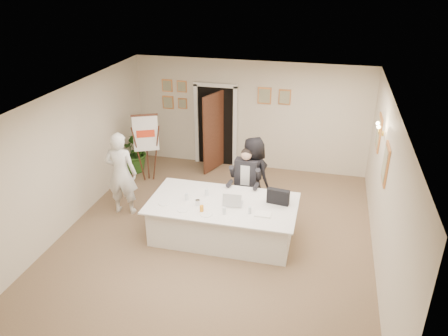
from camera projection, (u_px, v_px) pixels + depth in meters
floor at (215, 237)px, 8.64m from camera, size 7.00×7.00×0.00m
ceiling at (214, 100)px, 7.45m from camera, size 6.00×7.00×0.02m
wall_back at (250, 116)px, 11.12m from camera, size 6.00×0.10×2.80m
wall_front at (136, 304)px, 4.96m from camera, size 6.00×0.10×2.80m
wall_left at (69, 158)px, 8.69m from camera, size 0.10×7.00×2.80m
wall_right at (386, 192)px, 7.39m from camera, size 0.10×7.00×2.80m
doorway at (215, 128)px, 11.30m from camera, size 1.14×0.86×2.20m
pictures_back_wall at (219, 97)px, 11.07m from camera, size 3.40×0.06×0.80m
pictures_right_wall at (381, 147)px, 8.30m from camera, size 0.06×2.20×0.80m
wall_sconce at (380, 129)px, 8.17m from camera, size 0.20×0.30×0.24m
conference_table at (223, 220)px, 8.50m from camera, size 2.83×1.51×0.78m
seated_man at (246, 181)px, 9.21m from camera, size 0.77×0.80×1.49m
flip_chart at (147, 151)px, 10.57m from camera, size 0.61×0.49×1.70m
standing_man at (121, 174)px, 9.16m from camera, size 0.71×0.50×1.84m
standing_woman at (253, 174)px, 9.33m from camera, size 0.97×0.90×1.67m
potted_palm at (135, 151)px, 11.20m from camera, size 1.26×1.19×1.11m
laptop at (233, 197)px, 8.24m from camera, size 0.38×0.40×0.28m
laptop_bag at (278, 197)px, 8.24m from camera, size 0.44×0.17×0.30m
paper_stack at (263, 214)px, 7.92m from camera, size 0.30×0.21×0.03m
plate_left at (164, 203)px, 8.30m from camera, size 0.29×0.29×0.01m
plate_mid at (183, 210)px, 8.07m from camera, size 0.24×0.24×0.01m
plate_near at (206, 214)px, 7.94m from camera, size 0.25×0.25×0.01m
glass_a at (187, 197)px, 8.39m from camera, size 0.06×0.06×0.14m
glass_b at (224, 211)px, 7.92m from camera, size 0.08×0.08×0.14m
glass_c at (250, 210)px, 7.94m from camera, size 0.07×0.07×0.14m
glass_d at (207, 192)px, 8.56m from camera, size 0.08×0.08×0.14m
oj_glass at (202, 209)px, 7.99m from camera, size 0.08×0.08×0.13m
steel_jug at (198, 203)px, 8.22m from camera, size 0.10×0.10×0.11m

